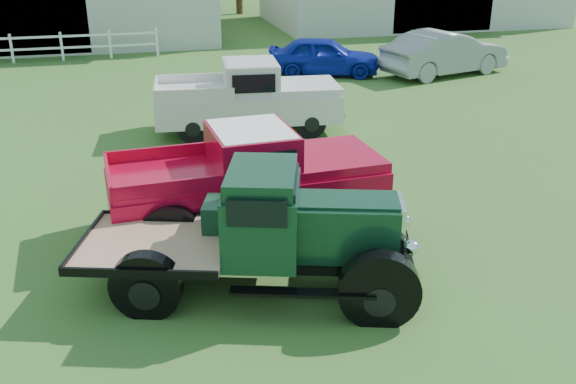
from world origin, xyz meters
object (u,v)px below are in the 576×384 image
object	(u,v)px
misc_car_grey	(445,53)
vintage_flatbed	(256,231)
white_pickup	(247,97)
misc_car_blue	(324,56)
red_pickup	(247,177)

from	to	relation	value
misc_car_grey	vintage_flatbed	bearing A→B (deg)	127.75
white_pickup	misc_car_blue	world-z (taller)	white_pickup
misc_car_blue	misc_car_grey	xyz separation A→B (m)	(4.53, -1.13, 0.11)
red_pickup	misc_car_grey	world-z (taller)	red_pickup
vintage_flatbed	white_pickup	bearing A→B (deg)	97.29
vintage_flatbed	white_pickup	world-z (taller)	vintage_flatbed
misc_car_grey	misc_car_blue	bearing A→B (deg)	60.43
red_pickup	white_pickup	size ratio (longest dim) A/B	1.02
misc_car_blue	red_pickup	bearing A→B (deg)	174.14
vintage_flatbed	red_pickup	distance (m)	2.46
vintage_flatbed	misc_car_blue	size ratio (longest dim) A/B	1.23
vintage_flatbed	misc_car_grey	size ratio (longest dim) A/B	1.03
vintage_flatbed	red_pickup	xyz separation A→B (m)	(0.31, 2.44, -0.06)
red_pickup	white_pickup	distance (m)	6.10
misc_car_blue	vintage_flatbed	bearing A→B (deg)	176.60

